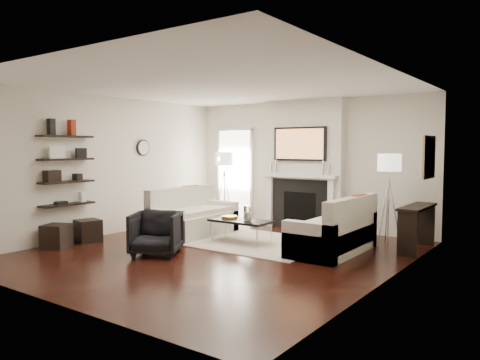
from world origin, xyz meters
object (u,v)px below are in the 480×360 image
Objects in this scene: coffee_table at (241,221)px; lamp_right_shade at (389,162)px; ottoman_near at (88,231)px; loveseat_right_base at (332,240)px; lamp_left_shade at (224,159)px; armchair at (156,231)px; loveseat_left_base at (194,225)px.

lamp_right_shade reaches higher than coffee_table.
ottoman_near is at bearing -146.99° from coffee_table.
loveseat_right_base is at bearing -117.48° from lamp_right_shade.
lamp_left_shade reaches higher than coffee_table.
loveseat_right_base is 1.67m from coffee_table.
lamp_right_shade is at bearing 15.20° from armchair.
ottoman_near is at bearing -100.83° from lamp_left_shade.
armchair reaches higher than ottoman_near.
loveseat_right_base is 1.73m from lamp_right_shade.
coffee_table is at bearing 38.62° from armchair.
loveseat_left_base is 2.14m from lamp_left_shade.
loveseat_right_base is 4.50× the size of lamp_left_shade.
lamp_right_shade is (3.36, 1.28, 1.24)m from loveseat_left_base.
loveseat_right_base is at bearing 8.30° from armchair.
ottoman_near is (-2.33, -1.51, -0.20)m from coffee_table.
coffee_table is (1.17, -0.07, 0.19)m from loveseat_left_base.
loveseat_left_base is at bearing -175.79° from loveseat_right_base.
lamp_right_shade is (2.76, 2.87, 1.07)m from armchair.
loveseat_left_base is 1.96m from ottoman_near.
lamp_left_shade is at bearing 134.58° from coffee_table.
lamp_right_shade is (2.19, 1.35, 1.05)m from coffee_table.
coffee_table is 2.65m from lamp_left_shade.
loveseat_right_base is 4.50× the size of lamp_right_shade.
lamp_right_shade reaches higher than ottoman_near.
ottoman_near is (-1.16, -1.58, -0.01)m from loveseat_left_base.
armchair is 1.88× the size of lamp_right_shade.
ottoman_near is at bearing -147.65° from lamp_right_shade.
lamp_right_shade is at bearing 62.52° from loveseat_right_base.
armchair is at bearing -69.22° from loveseat_left_base.
armchair reaches higher than loveseat_left_base.
loveseat_right_base and coffee_table have the same top height.
lamp_left_shade is at bearing 79.17° from ottoman_near.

